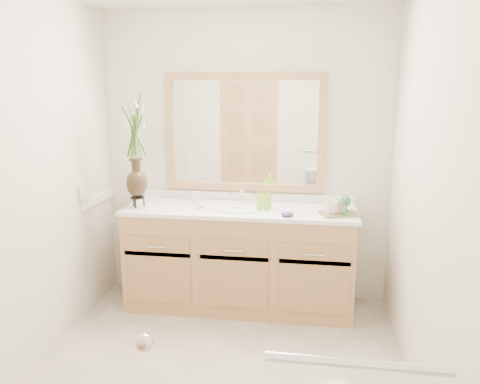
% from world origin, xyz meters
% --- Properties ---
extents(floor, '(2.60, 2.60, 0.00)m').
position_xyz_m(floor, '(0.00, 0.00, 0.00)').
color(floor, '#BEB1A2').
rests_on(floor, ground).
extents(wall_back, '(2.40, 0.02, 2.40)m').
position_xyz_m(wall_back, '(0.00, 1.30, 1.20)').
color(wall_back, silver).
rests_on(wall_back, floor).
extents(wall_front, '(2.40, 0.02, 2.40)m').
position_xyz_m(wall_front, '(0.00, -1.30, 1.20)').
color(wall_front, silver).
rests_on(wall_front, floor).
extents(wall_left, '(0.02, 2.60, 2.40)m').
position_xyz_m(wall_left, '(-1.20, 0.00, 1.20)').
color(wall_left, silver).
rests_on(wall_left, floor).
extents(wall_right, '(0.02, 2.60, 2.40)m').
position_xyz_m(wall_right, '(1.20, 0.00, 1.20)').
color(wall_right, silver).
rests_on(wall_right, floor).
extents(vanity, '(1.80, 0.55, 0.80)m').
position_xyz_m(vanity, '(0.00, 1.01, 0.40)').
color(vanity, tan).
rests_on(vanity, floor).
extents(counter, '(1.84, 0.57, 0.03)m').
position_xyz_m(counter, '(0.00, 1.01, 0.82)').
color(counter, white).
rests_on(counter, vanity).
extents(sink, '(0.38, 0.34, 0.23)m').
position_xyz_m(sink, '(0.00, 1.00, 0.78)').
color(sink, white).
rests_on(sink, counter).
extents(mirror, '(1.32, 0.04, 0.97)m').
position_xyz_m(mirror, '(0.00, 1.28, 1.41)').
color(mirror, white).
rests_on(mirror, wall_back).
extents(switch_plate, '(0.02, 0.12, 0.12)m').
position_xyz_m(switch_plate, '(-1.19, 0.76, 0.98)').
color(switch_plate, white).
rests_on(switch_plate, wall_left).
extents(door, '(0.80, 0.03, 2.00)m').
position_xyz_m(door, '(-0.30, -1.29, 1.00)').
color(door, tan).
rests_on(door, floor).
extents(grab_bar, '(0.55, 0.03, 0.03)m').
position_xyz_m(grab_bar, '(0.70, -1.27, 0.95)').
color(grab_bar, silver).
rests_on(grab_bar, wall_front).
extents(flower_vase, '(0.20, 0.20, 0.81)m').
position_xyz_m(flower_vase, '(-0.81, 0.93, 1.38)').
color(flower_vase, black).
rests_on(flower_vase, counter).
extents(tumbler, '(0.07, 0.07, 0.09)m').
position_xyz_m(tumbler, '(-0.39, 1.14, 0.88)').
color(tumbler, beige).
rests_on(tumbler, counter).
extents(soap_dish, '(0.11, 0.11, 0.03)m').
position_xyz_m(soap_dish, '(-0.29, 0.95, 0.84)').
color(soap_dish, beige).
rests_on(soap_dish, counter).
extents(soap_bottle, '(0.10, 0.10, 0.17)m').
position_xyz_m(soap_bottle, '(0.19, 1.03, 0.92)').
color(soap_bottle, '#8CC52E').
rests_on(soap_bottle, counter).
extents(purple_dish, '(0.10, 0.08, 0.03)m').
position_xyz_m(purple_dish, '(0.39, 0.82, 0.85)').
color(purple_dish, '#54256F').
rests_on(purple_dish, counter).
extents(tray, '(0.33, 0.27, 0.01)m').
position_xyz_m(tray, '(0.78, 0.93, 0.84)').
color(tray, brown).
rests_on(tray, counter).
extents(mug_left, '(0.13, 0.13, 0.10)m').
position_xyz_m(mug_left, '(0.71, 0.90, 0.90)').
color(mug_left, beige).
rests_on(mug_left, tray).
extents(mug_right, '(0.12, 0.11, 0.10)m').
position_xyz_m(mug_right, '(0.79, 0.97, 0.90)').
color(mug_right, beige).
rests_on(mug_right, tray).
extents(goblet_front, '(0.06, 0.06, 0.14)m').
position_xyz_m(goblet_front, '(0.82, 0.88, 0.94)').
color(goblet_front, '#246D32').
rests_on(goblet_front, tray).
extents(goblet_back, '(0.06, 0.06, 0.13)m').
position_xyz_m(goblet_back, '(0.82, 1.00, 0.93)').
color(goblet_back, '#246D32').
rests_on(goblet_back, tray).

